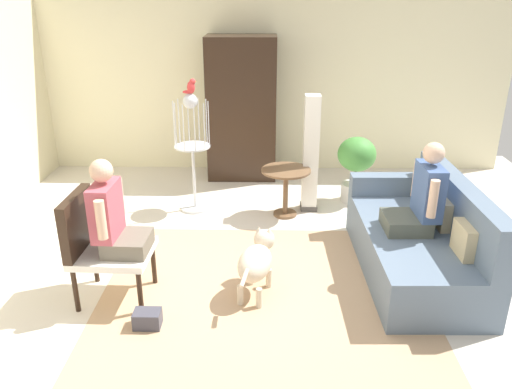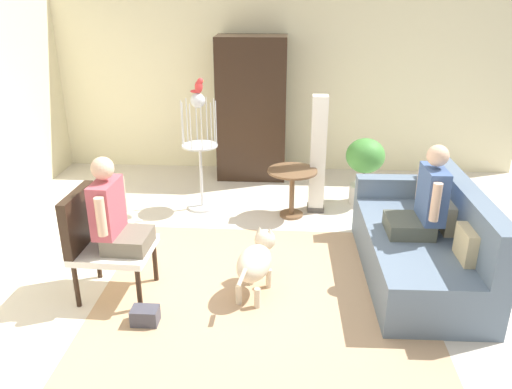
{
  "view_description": "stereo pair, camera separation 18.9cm",
  "coord_description": "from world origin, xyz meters",
  "views": [
    {
      "loc": [
        0.01,
        -4.15,
        2.58
      ],
      "look_at": [
        -0.07,
        -0.11,
        0.92
      ],
      "focal_mm": 35.9,
      "sensor_mm": 36.0,
      "label": 1
    },
    {
      "loc": [
        0.2,
        -4.14,
        2.58
      ],
      "look_at": [
        -0.07,
        -0.11,
        0.92
      ],
      "focal_mm": 35.9,
      "sensor_mm": 36.0,
      "label": 2
    }
  ],
  "objects": [
    {
      "name": "round_end_table",
      "position": [
        0.25,
        1.49,
        0.42
      ],
      "size": [
        0.58,
        0.58,
        0.58
      ],
      "color": "brown",
      "rests_on": "ground"
    },
    {
      "name": "potted_plant",
      "position": [
        1.14,
        1.94,
        0.52
      ],
      "size": [
        0.48,
        0.48,
        0.84
      ],
      "color": "beige",
      "rests_on": "ground"
    },
    {
      "name": "area_rug",
      "position": [
        -0.01,
        -0.22,
        0.0
      ],
      "size": [
        2.89,
        2.56,
        0.01
      ],
      "primitive_type": "cube",
      "color": "tan",
      "rests_on": "ground"
    },
    {
      "name": "column_lamp",
      "position": [
        0.54,
        1.68,
        0.7
      ],
      "size": [
        0.2,
        0.2,
        1.42
      ],
      "color": "#4C4742",
      "rests_on": "ground"
    },
    {
      "name": "handbag",
      "position": [
        -0.94,
        -0.72,
        0.07
      ],
      "size": [
        0.22,
        0.16,
        0.14
      ],
      "primitive_type": "cube",
      "color": "#3F3F4C",
      "rests_on": "ground"
    },
    {
      "name": "ground_plane",
      "position": [
        0.0,
        0.0,
        0.0
      ],
      "size": [
        7.71,
        7.71,
        0.0
      ],
      "primitive_type": "plane",
      "color": "beige"
    },
    {
      "name": "armchair",
      "position": [
        -1.43,
        -0.28,
        0.55
      ],
      "size": [
        0.67,
        0.6,
        0.97
      ],
      "color": "black",
      "rests_on": "ground"
    },
    {
      "name": "person_on_armchair",
      "position": [
        -1.27,
        -0.29,
        0.78
      ],
      "size": [
        0.44,
        0.55,
        0.82
      ],
      "color": "#686052"
    },
    {
      "name": "back_wall",
      "position": [
        0.0,
        3.27,
        1.32
      ],
      "size": [
        6.92,
        0.12,
        2.65
      ],
      "primitive_type": "cube",
      "color": "beige",
      "rests_on": "ground"
    },
    {
      "name": "armoire_cabinet",
      "position": [
        -0.33,
        2.86,
        0.98
      ],
      "size": [
        0.95,
        0.56,
        1.96
      ],
      "primitive_type": "cube",
      "color": "black",
      "rests_on": "ground"
    },
    {
      "name": "bird_cage_stand",
      "position": [
        -0.86,
        1.65,
        0.76
      ],
      "size": [
        0.43,
        0.43,
        1.43
      ],
      "color": "silver",
      "rests_on": "ground"
    },
    {
      "name": "person_on_couch",
      "position": [
        1.43,
        0.19,
        0.78
      ],
      "size": [
        0.48,
        0.56,
        0.84
      ],
      "color": "#4E5247"
    },
    {
      "name": "parrot",
      "position": [
        -0.84,
        1.65,
        1.51
      ],
      "size": [
        0.17,
        0.1,
        0.17
      ],
      "color": "red",
      "rests_on": "bird_cage_stand"
    },
    {
      "name": "couch",
      "position": [
        1.48,
        0.22,
        0.32
      ],
      "size": [
        0.97,
        1.97,
        0.91
      ],
      "color": "slate",
      "rests_on": "ground"
    },
    {
      "name": "dog",
      "position": [
        -0.07,
        -0.21,
        0.33
      ],
      "size": [
        0.39,
        0.78,
        0.54
      ],
      "color": "beige",
      "rests_on": "ground"
    }
  ]
}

